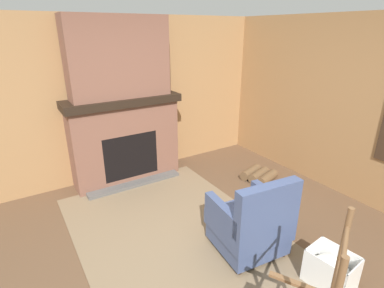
% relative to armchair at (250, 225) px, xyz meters
% --- Properties ---
extents(ground_plane, '(14.00, 14.00, 0.00)m').
position_rel_armchair_xyz_m(ground_plane, '(-0.06, -0.49, -0.34)').
color(ground_plane, brown).
extents(wood_panel_wall_left, '(0.06, 5.55, 2.46)m').
position_rel_armchair_xyz_m(wood_panel_wall_left, '(-2.57, -0.49, 0.89)').
color(wood_panel_wall_left, '#9E7247').
rests_on(wood_panel_wall_left, ground).
extents(wood_panel_wall_back, '(5.55, 0.09, 2.46)m').
position_rel_armchair_xyz_m(wood_panel_wall_back, '(-0.04, 2.02, 0.89)').
color(wood_panel_wall_back, '#9E7247').
rests_on(wood_panel_wall_back, ground).
extents(fireplace_hearth, '(0.66, 1.71, 1.33)m').
position_rel_armchair_xyz_m(fireplace_hearth, '(-2.30, -0.49, 0.32)').
color(fireplace_hearth, brown).
rests_on(fireplace_hearth, ground).
extents(chimney_breast, '(0.39, 1.41, 1.11)m').
position_rel_armchair_xyz_m(chimney_breast, '(-2.31, -0.49, 1.54)').
color(chimney_breast, brown).
rests_on(chimney_breast, fireplace_hearth).
extents(area_rug, '(3.51, 2.11, 0.01)m').
position_rel_armchair_xyz_m(area_rug, '(-0.43, -0.53, -0.34)').
color(area_rug, '#7A664C').
rests_on(area_rug, ground).
extents(armchair, '(0.75, 0.76, 0.93)m').
position_rel_armchair_xyz_m(armchair, '(0.00, 0.00, 0.00)').
color(armchair, '#3D4C75').
rests_on(armchair, ground).
extents(firewood_stack, '(0.55, 0.53, 0.15)m').
position_rel_armchair_xyz_m(firewood_stack, '(-1.17, 1.27, -0.27)').
color(firewood_stack, brown).
rests_on(firewood_stack, ground).
extents(laundry_basket, '(0.44, 0.36, 0.35)m').
position_rel_armchair_xyz_m(laundry_basket, '(0.74, 0.33, -0.16)').
color(laundry_basket, white).
rests_on(laundry_basket, ground).
extents(oil_lamp_vase, '(0.11, 0.11, 0.26)m').
position_rel_armchair_xyz_m(oil_lamp_vase, '(-2.36, -0.94, 1.08)').
color(oil_lamp_vase, '#99B29E').
rests_on(oil_lamp_vase, fireplace_hearth).
extents(storage_case, '(0.16, 0.25, 0.14)m').
position_rel_armchair_xyz_m(storage_case, '(-2.36, -0.35, 1.06)').
color(storage_case, brown).
rests_on(storage_case, fireplace_hearth).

